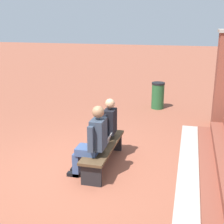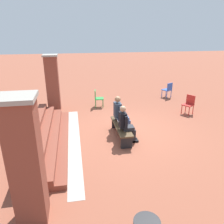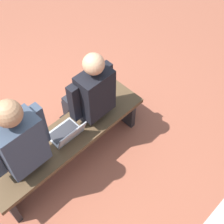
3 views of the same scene
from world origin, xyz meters
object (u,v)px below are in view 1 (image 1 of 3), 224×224
bench (104,149)px  litter_bin (158,95)px  person_student (105,126)px  laptop (104,142)px  person_adult (93,140)px

bench → litter_bin: litter_bin is taller
litter_bin → person_student: bearing=-9.1°
laptop → litter_bin: bearing=172.6°
bench → litter_bin: bearing=172.4°
bench → laptop: bearing=80.6°
person_student → person_adult: bearing=-0.3°
bench → person_adult: bearing=-8.4°
person_student → laptop: (0.37, 0.08, -0.20)m
bench → laptop: size_ratio=5.62×
bench → person_adult: 0.60m
bench → person_adult: (0.47, -0.07, 0.37)m
laptop → litter_bin: litter_bin is taller
laptop → litter_bin: (-4.43, 0.58, -0.07)m
person_student → litter_bin: size_ratio=1.50×
person_student → person_adult: person_adult is taller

